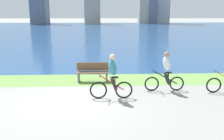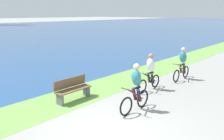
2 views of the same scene
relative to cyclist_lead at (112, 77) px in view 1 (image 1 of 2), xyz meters
The scene contains 6 objects.
ground_plane 1.77m from the cyclist_lead, 168.96° to the right, with size 300.00×300.00×0.00m, color gray.
grass_strip_bayside 3.21m from the cyclist_lead, 119.61° to the left, with size 120.00×2.15×0.01m, color #6B9947.
bay_water_surface 40.35m from the cyclist_lead, 92.17° to the left, with size 300.00×73.08×0.00m, color navy.
cyclist_lead is the anchor object (origin of this frame).
cyclist_trailing 2.38m from the cyclist_lead, 20.95° to the left, with size 1.64×0.52×1.64m.
bench_near_path 2.58m from the cyclist_lead, 108.48° to the left, with size 1.50×0.47×0.90m.
Camera 1 is at (1.17, -8.54, 3.14)m, focal length 39.63 mm.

